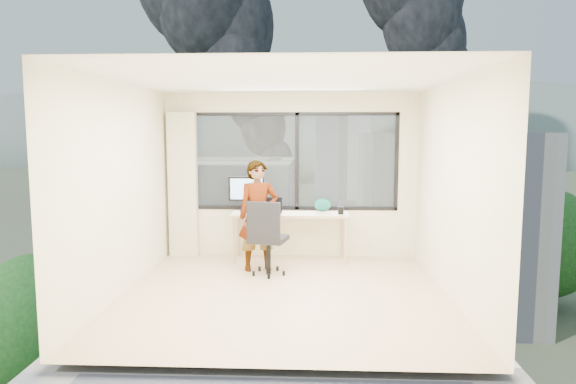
# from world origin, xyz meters

# --- Properties ---
(floor) EXTENTS (4.00, 4.00, 0.01)m
(floor) POSITION_xyz_m (0.00, 0.00, 0.00)
(floor) COLOR #D1B988
(floor) RESTS_ON ground
(ceiling) EXTENTS (4.00, 4.00, 0.01)m
(ceiling) POSITION_xyz_m (0.00, 0.00, 2.60)
(ceiling) COLOR white
(ceiling) RESTS_ON ground
(wall_front) EXTENTS (4.00, 0.01, 2.60)m
(wall_front) POSITION_xyz_m (0.00, -2.00, 1.30)
(wall_front) COLOR #F7EBBF
(wall_front) RESTS_ON ground
(wall_left) EXTENTS (0.01, 4.00, 2.60)m
(wall_left) POSITION_xyz_m (-2.00, 0.00, 1.30)
(wall_left) COLOR #F7EBBF
(wall_left) RESTS_ON ground
(wall_right) EXTENTS (0.01, 4.00, 2.60)m
(wall_right) POSITION_xyz_m (2.00, 0.00, 1.30)
(wall_right) COLOR #F7EBBF
(wall_right) RESTS_ON ground
(window_wall) EXTENTS (3.30, 0.16, 1.55)m
(window_wall) POSITION_xyz_m (0.05, 2.00, 1.52)
(window_wall) COLOR black
(window_wall) RESTS_ON ground
(curtain) EXTENTS (0.45, 0.14, 2.30)m
(curtain) POSITION_xyz_m (-1.72, 1.88, 1.15)
(curtain) COLOR beige
(curtain) RESTS_ON floor
(desk) EXTENTS (1.80, 0.60, 0.75)m
(desk) POSITION_xyz_m (0.00, 1.66, 0.38)
(desk) COLOR tan
(desk) RESTS_ON floor
(chair) EXTENTS (0.66, 0.66, 1.08)m
(chair) POSITION_xyz_m (-0.27, 0.85, 0.54)
(chair) COLOR black
(chair) RESTS_ON floor
(person) EXTENTS (0.66, 0.53, 1.59)m
(person) POSITION_xyz_m (-0.43, 1.09, 0.79)
(person) COLOR #2D2D33
(person) RESTS_ON floor
(monitor) EXTENTS (0.57, 0.13, 0.56)m
(monitor) POSITION_xyz_m (-0.68, 1.72, 1.03)
(monitor) COLOR black
(monitor) RESTS_ON desk
(game_console) EXTENTS (0.35, 0.31, 0.08)m
(game_console) POSITION_xyz_m (-0.55, 1.92, 0.79)
(game_console) COLOR white
(game_console) RESTS_ON desk
(laptop) EXTENTS (0.36, 0.38, 0.21)m
(laptop) POSITION_xyz_m (-0.30, 1.60, 0.86)
(laptop) COLOR black
(laptop) RESTS_ON desk
(cellphone) EXTENTS (0.11, 0.06, 0.01)m
(cellphone) POSITION_xyz_m (-0.29, 1.55, 0.76)
(cellphone) COLOR black
(cellphone) RESTS_ON desk
(pen_cup) EXTENTS (0.11, 0.11, 0.11)m
(pen_cup) POSITION_xyz_m (0.78, 1.57, 0.81)
(pen_cup) COLOR black
(pen_cup) RESTS_ON desk
(handbag) EXTENTS (0.29, 0.19, 0.20)m
(handbag) POSITION_xyz_m (0.51, 1.85, 0.85)
(handbag) COLOR #0D534F
(handbag) RESTS_ON desk
(exterior_ground) EXTENTS (400.00, 400.00, 0.04)m
(exterior_ground) POSITION_xyz_m (0.00, 120.00, -14.00)
(exterior_ground) COLOR #515B3D
(exterior_ground) RESTS_ON ground
(near_bldg_a) EXTENTS (16.00, 12.00, 14.00)m
(near_bldg_a) POSITION_xyz_m (-9.00, 30.00, -7.00)
(near_bldg_a) COLOR beige
(near_bldg_a) RESTS_ON exterior_ground
(near_bldg_b) EXTENTS (14.00, 13.00, 16.00)m
(near_bldg_b) POSITION_xyz_m (12.00, 38.00, -6.00)
(near_bldg_b) COLOR white
(near_bldg_b) RESTS_ON exterior_ground
(far_tower_a) EXTENTS (14.00, 14.00, 28.00)m
(far_tower_a) POSITION_xyz_m (-35.00, 95.00, 0.00)
(far_tower_a) COLOR silver
(far_tower_a) RESTS_ON exterior_ground
(far_tower_b) EXTENTS (13.00, 13.00, 30.00)m
(far_tower_b) POSITION_xyz_m (8.00, 120.00, 1.00)
(far_tower_b) COLOR silver
(far_tower_b) RESTS_ON exterior_ground
(far_tower_c) EXTENTS (15.00, 15.00, 26.00)m
(far_tower_c) POSITION_xyz_m (45.00, 140.00, -1.00)
(far_tower_c) COLOR silver
(far_tower_c) RESTS_ON exterior_ground
(far_tower_d) EXTENTS (16.00, 14.00, 22.00)m
(far_tower_d) POSITION_xyz_m (-60.00, 150.00, -3.00)
(far_tower_d) COLOR silver
(far_tower_d) RESTS_ON exterior_ground
(hill_a) EXTENTS (288.00, 216.00, 90.00)m
(hill_a) POSITION_xyz_m (-120.00, 320.00, -14.00)
(hill_a) COLOR slate
(hill_a) RESTS_ON exterior_ground
(hill_b) EXTENTS (300.00, 220.00, 96.00)m
(hill_b) POSITION_xyz_m (100.00, 320.00, -14.00)
(hill_b) COLOR slate
(hill_b) RESTS_ON exterior_ground
(tree_a) EXTENTS (7.00, 7.00, 8.00)m
(tree_a) POSITION_xyz_m (-16.00, 22.00, -10.00)
(tree_a) COLOR #1A4E1A
(tree_a) RESTS_ON exterior_ground
(tree_b) EXTENTS (7.60, 7.60, 9.00)m
(tree_b) POSITION_xyz_m (4.00, 18.00, -9.50)
(tree_b) COLOR #1A4E1A
(tree_b) RESTS_ON exterior_ground
(tree_c) EXTENTS (8.40, 8.40, 10.00)m
(tree_c) POSITION_xyz_m (22.00, 40.00, -9.00)
(tree_c) COLOR #1A4E1A
(tree_c) RESTS_ON exterior_ground
(smoke_plume_a) EXTENTS (40.00, 24.00, 90.00)m
(smoke_plume_a) POSITION_xyz_m (-10.00, 150.00, 39.00)
(smoke_plume_a) COLOR black
(smoke_plume_a) RESTS_ON exterior_ground
(smoke_plume_b) EXTENTS (30.00, 18.00, 70.00)m
(smoke_plume_b) POSITION_xyz_m (55.00, 170.00, 27.00)
(smoke_plume_b) COLOR black
(smoke_plume_b) RESTS_ON exterior_ground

